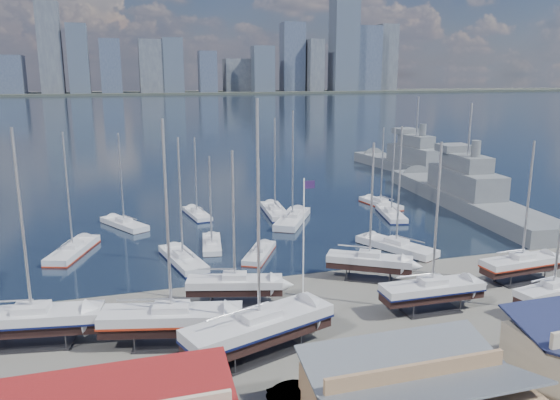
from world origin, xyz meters
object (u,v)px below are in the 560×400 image
object	(u,v)px
naval_ship_east	(464,197)
flagpole	(304,234)
naval_ship_west	(415,166)
sailboat_cradle_0	(33,320)

from	to	relation	value
naval_ship_east	flagpole	bearing A→B (deg)	133.43
naval_ship_east	flagpole	world-z (taller)	naval_ship_east
naval_ship_west	sailboat_cradle_0	bearing A→B (deg)	125.06
naval_ship_east	naval_ship_west	bearing A→B (deg)	-9.73
naval_ship_west	flagpole	world-z (taller)	naval_ship_west
naval_ship_east	naval_ship_west	size ratio (longest dim) A/B	1.09
sailboat_cradle_0	naval_ship_west	xyz separation A→B (m)	(67.89, 58.69, -0.45)
naval_ship_east	sailboat_cradle_0	bearing A→B (deg)	122.30
naval_ship_east	flagpole	distance (m)	47.02
sailboat_cradle_0	naval_ship_west	size ratio (longest dim) A/B	0.42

